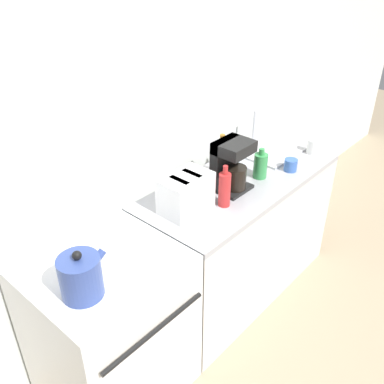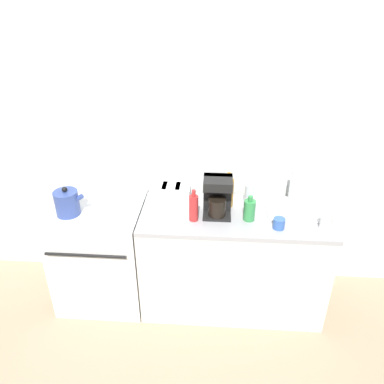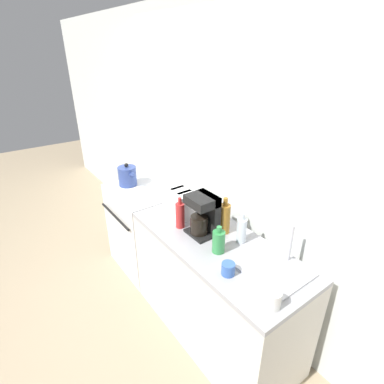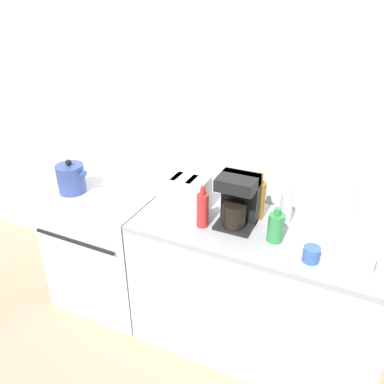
% 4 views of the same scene
% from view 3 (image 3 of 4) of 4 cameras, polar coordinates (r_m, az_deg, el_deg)
% --- Properties ---
extents(ground_plane, '(12.00, 12.00, 0.00)m').
position_cam_3_polar(ground_plane, '(3.05, -7.80, -20.78)').
color(ground_plane, tan).
extents(wall_back, '(8.00, 0.05, 2.60)m').
position_cam_3_polar(wall_back, '(2.66, 4.31, 5.94)').
color(wall_back, silver).
rests_on(wall_back, ground_plane).
extents(stove, '(0.73, 0.71, 0.92)m').
position_cam_3_polar(stove, '(3.28, -8.20, -6.38)').
color(stove, silver).
rests_on(stove, ground_plane).
extents(counter_block, '(1.49, 0.63, 0.92)m').
position_cam_3_polar(counter_block, '(2.53, 4.26, -17.84)').
color(counter_block, silver).
rests_on(counter_block, ground_plane).
extents(kettle, '(0.23, 0.19, 0.24)m').
position_cam_3_polar(kettle, '(3.13, -12.19, 3.01)').
color(kettle, '#33478C').
rests_on(kettle, stove).
extents(toaster, '(0.30, 0.19, 0.22)m').
position_cam_3_polar(toaster, '(2.54, -2.11, -1.77)').
color(toaster, white).
rests_on(toaster, counter_block).
extents(coffee_maker, '(0.22, 0.19, 0.32)m').
position_cam_3_polar(coffee_maker, '(2.24, 2.29, -4.20)').
color(coffee_maker, black).
rests_on(coffee_maker, counter_block).
extents(sink_tray, '(0.42, 0.37, 0.28)m').
position_cam_3_polar(sink_tray, '(2.05, 15.37, -13.68)').
color(sink_tray, '#B7B7BC').
rests_on(sink_tray, counter_block).
extents(bottle_amber, '(0.08, 0.08, 0.29)m').
position_cam_3_polar(bottle_amber, '(2.28, 6.24, -5.00)').
color(bottle_amber, '#9E6B23').
rests_on(bottle_amber, counter_block).
extents(bottle_green, '(0.09, 0.09, 0.20)m').
position_cam_3_polar(bottle_green, '(2.09, 5.09, -9.33)').
color(bottle_green, '#338C47').
rests_on(bottle_green, counter_block).
extents(bottle_clear, '(0.07, 0.07, 0.23)m').
position_cam_3_polar(bottle_clear, '(2.21, 9.42, -7.19)').
color(bottle_clear, silver).
rests_on(bottle_clear, counter_block).
extents(bottle_red, '(0.07, 0.07, 0.26)m').
position_cam_3_polar(bottle_red, '(2.34, -2.29, -4.39)').
color(bottle_red, '#B72828').
rests_on(bottle_red, counter_block).
extents(cup_blue, '(0.09, 0.09, 0.08)m').
position_cam_3_polar(cup_blue, '(1.94, 6.91, -14.32)').
color(cup_blue, '#3860B2').
rests_on(cup_blue, counter_block).
extents(cup_white, '(0.09, 0.09, 0.11)m').
position_cam_3_polar(cup_white, '(1.78, 15.20, -19.19)').
color(cup_white, white).
rests_on(cup_white, counter_block).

